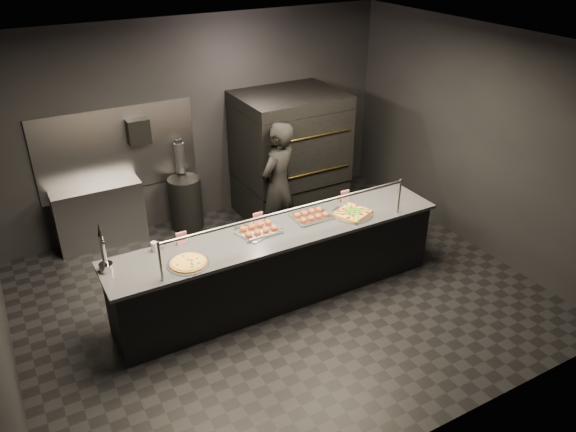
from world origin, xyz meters
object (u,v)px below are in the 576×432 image
object	(u,v)px
fire_extinguisher	(180,157)
slider_tray_b	(311,216)
prep_shelf	(100,216)
towel_dispenser	(138,132)
pizza_oven	(289,155)
square_pizza	(352,213)
slider_tray_a	(259,229)
service_counter	(280,264)
beer_tap	(104,257)
worker	(278,186)
trash_bin	(186,203)
round_pizza	(188,263)

from	to	relation	value
fire_extinguisher	slider_tray_b	bearing A→B (deg)	-69.70
prep_shelf	towel_dispenser	size ratio (longest dim) A/B	3.43
pizza_oven	prep_shelf	bearing A→B (deg)	171.46
fire_extinguisher	square_pizza	xyz separation A→B (m)	(1.33, -2.47, -0.12)
pizza_oven	prep_shelf	distance (m)	2.88
slider_tray_a	slider_tray_b	xyz separation A→B (m)	(0.71, -0.01, -0.00)
service_counter	square_pizza	world-z (taller)	service_counter
slider_tray_a	fire_extinguisher	bearing A→B (deg)	93.44
service_counter	prep_shelf	distance (m)	2.82
beer_tap	worker	size ratio (longest dim) A/B	0.31
service_counter	prep_shelf	bearing A→B (deg)	124.59
fire_extinguisher	slider_tray_b	size ratio (longest dim) A/B	1.08
fire_extinguisher	beer_tap	xyz separation A→B (m)	(-1.60, -2.25, 0.02)
prep_shelf	square_pizza	distance (m)	3.55
prep_shelf	slider_tray_a	world-z (taller)	slider_tray_a
service_counter	trash_bin	xyz separation A→B (m)	(-0.38, 2.22, -0.07)
service_counter	square_pizza	distance (m)	1.09
service_counter	square_pizza	bearing A→B (deg)	-4.09
prep_shelf	slider_tray_a	size ratio (longest dim) A/B	2.16
towel_dispenser	trash_bin	distance (m)	1.28
towel_dispenser	worker	xyz separation A→B (m)	(1.49, -1.26, -0.65)
beer_tap	slider_tray_a	xyz separation A→B (m)	(1.74, -0.04, -0.13)
worker	beer_tap	bearing A→B (deg)	-5.69
fire_extinguisher	square_pizza	size ratio (longest dim) A/B	1.00
slider_tray_b	trash_bin	world-z (taller)	slider_tray_b
towel_dispenser	slider_tray_b	xyz separation A→B (m)	(1.40, -2.29, -0.60)
pizza_oven	slider_tray_a	size ratio (longest dim) A/B	3.43
square_pizza	pizza_oven	bearing A→B (deg)	83.64
slider_tray_a	worker	size ratio (longest dim) A/B	0.31
worker	towel_dispenser	bearing A→B (deg)	-66.95
slider_tray_a	prep_shelf	bearing A→B (deg)	122.14
beer_tap	service_counter	bearing A→B (deg)	-4.46
pizza_oven	trash_bin	size ratio (longest dim) A/B	2.40
pizza_oven	beer_tap	distance (m)	3.60
service_counter	pizza_oven	distance (m)	2.30
trash_bin	worker	bearing A→B (deg)	-48.34
round_pizza	slider_tray_b	size ratio (longest dim) A/B	0.97
beer_tap	slider_tray_b	bearing A→B (deg)	-1.13
beer_tap	square_pizza	bearing A→B (deg)	-4.34
square_pizza	trash_bin	world-z (taller)	square_pizza
fire_extinguisher	beer_tap	distance (m)	2.76
fire_extinguisher	prep_shelf	bearing A→B (deg)	-176.34
service_counter	worker	xyz separation A→B (m)	(0.59, 1.13, 0.44)
worker	slider_tray_b	bearing A→B (deg)	58.20
fire_extinguisher	worker	xyz separation A→B (m)	(0.94, -1.27, -0.16)
beer_tap	slider_tray_a	bearing A→B (deg)	-1.33
prep_shelf	towel_dispenser	distance (m)	1.31
slider_tray_b	trash_bin	size ratio (longest dim) A/B	0.59
beer_tap	trash_bin	bearing A→B (deg)	52.81
fire_extinguisher	pizza_oven	bearing A→B (deg)	-17.89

